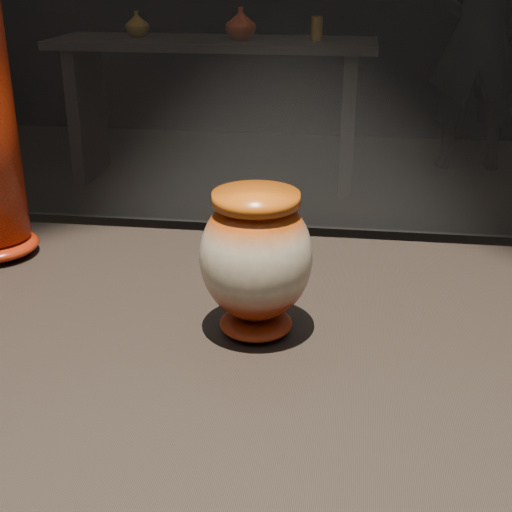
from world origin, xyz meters
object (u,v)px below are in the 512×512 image
Objects in this scene: back_shelf at (214,83)px; visitor at (479,36)px; main_vase at (256,259)px; display_plinth at (141,488)px.

back_shelf is 1.13× the size of visitor.
main_vase reaches higher than back_shelf.
main_vase is 0.11× the size of visitor.
visitor is (1.07, 4.19, 0.25)m from display_plinth.
main_vase is at bearing 75.46° from visitor.
display_plinth is 1.13× the size of visitor.
main_vase is 0.10× the size of back_shelf.
display_plinth is 0.42m from main_vase.
display_plinth is at bearing -170.76° from main_vase.
visitor is at bearing 18.64° from back_shelf.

